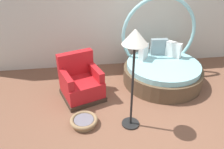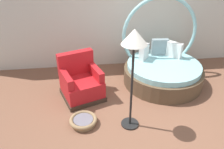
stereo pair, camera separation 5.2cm
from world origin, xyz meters
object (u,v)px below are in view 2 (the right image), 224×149
round_daybed (162,67)px  pet_basket (83,121)px  floor_lamp (134,47)px  red_armchair (81,83)px

round_daybed → pet_basket: (-1.89, -1.31, -0.29)m
round_daybed → pet_basket: 2.32m
pet_basket → round_daybed: bearing=34.7°
floor_lamp → red_armchair: bearing=130.1°
round_daybed → pet_basket: round_daybed is taller
floor_lamp → pet_basket: bearing=172.0°
round_daybed → red_armchair: round_daybed is taller
red_armchair → floor_lamp: floor_lamp is taller
pet_basket → floor_lamp: (0.85, -0.12, 1.46)m
red_armchair → floor_lamp: 1.80m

